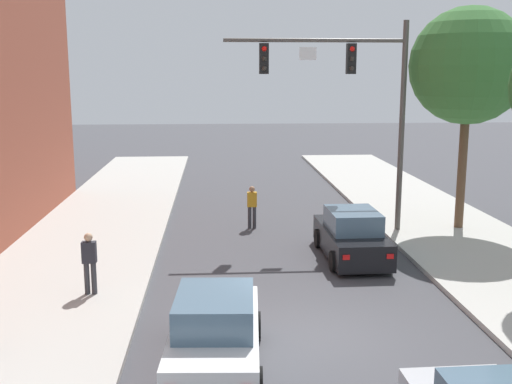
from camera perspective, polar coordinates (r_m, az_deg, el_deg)
ground_plane at (r=14.22m, az=5.17°, el=-13.24°), size 120.00×120.00×0.00m
sidewalk_left at (r=14.70m, az=-21.43°, el=-12.83°), size 5.00×60.00×0.15m
traffic_signal_mast at (r=22.25m, az=8.99°, el=9.57°), size 6.49×0.38×7.50m
car_lead_black at (r=19.80m, az=8.84°, el=-4.10°), size 1.88×4.26×1.60m
car_following_white at (r=12.54m, az=-3.78°, el=-13.04°), size 2.02×4.33×1.60m
pedestrian_sidewalk_left_walker at (r=16.56m, az=-15.20°, el=-6.13°), size 0.36×0.22×1.64m
pedestrian_crossing_road at (r=23.30m, az=-0.37°, el=-1.22°), size 0.36×0.22×1.64m
street_tree_second at (r=23.66m, az=19.12°, el=10.96°), size 4.20×4.20×8.04m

